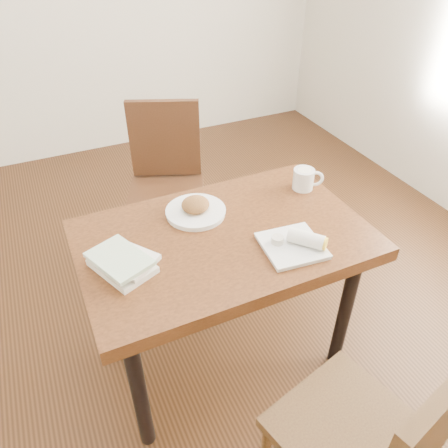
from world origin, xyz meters
name	(u,v)px	position (x,y,z in m)	size (l,w,h in m)	color
ground	(224,352)	(0.00, 0.00, -0.01)	(4.00, 5.00, 0.01)	#472814
table	(224,251)	(0.00, 0.00, 0.66)	(1.15, 0.73, 0.75)	brown
chair_near	(376,439)	(0.10, -0.85, 0.55)	(0.51, 0.51, 0.95)	#4D3316
chair_far	(166,176)	(0.03, 0.86, 0.55)	(0.55, 0.55, 0.95)	#3F2212
plate_scone	(196,209)	(-0.05, 0.17, 0.78)	(0.26, 0.26, 0.08)	white
coffee_mug	(304,179)	(0.48, 0.16, 0.80)	(0.14, 0.10, 0.10)	white
plate_burrito	(297,243)	(0.21, -0.20, 0.77)	(0.25, 0.25, 0.08)	white
book_stack	(122,262)	(-0.42, -0.03, 0.78)	(0.26, 0.28, 0.06)	white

